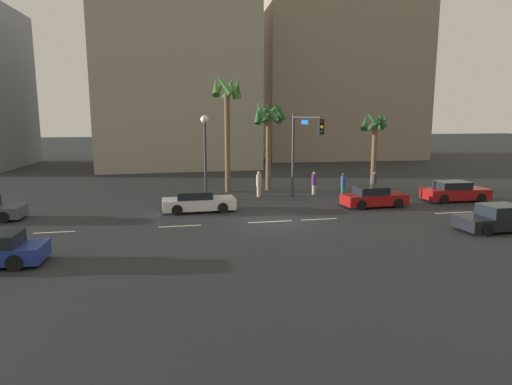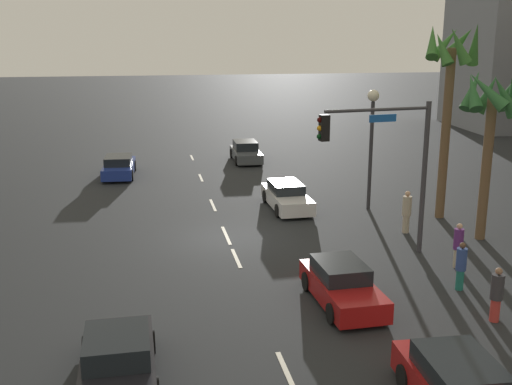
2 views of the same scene
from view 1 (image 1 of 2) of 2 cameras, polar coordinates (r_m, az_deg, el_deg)
The scene contains 21 objects.
ground_plane at distance 24.78m, azimuth 2.60°, elevation -3.76°, with size 220.00×220.00×0.00m, color #232628.
lane_stripe_1 at distance 24.70m, azimuth -24.58°, elevation -4.69°, with size 1.99×0.14×0.01m, color silver.
lane_stripe_2 at distance 24.06m, azimuth -9.78°, elevation -4.30°, with size 2.27×0.14×0.01m, color silver.
lane_stripe_3 at distance 24.70m, azimuth 1.84°, elevation -3.79°, with size 2.51×0.14×0.01m, color silver.
lane_stripe_4 at distance 25.51m, azimuth 8.12°, elevation -3.44°, with size 2.13×0.14×0.01m, color silver.
lane_stripe_5 at distance 29.56m, azimuth 24.21°, elevation -2.39°, with size 2.51×0.14×0.01m, color silver.
car_0 at distance 25.86m, azimuth 28.68°, elevation -3.00°, with size 3.93×1.95×1.35m.
car_2 at distance 33.56m, azimuth 24.27°, elevation 0.08°, with size 4.49×2.02×1.38m.
car_3 at distance 27.46m, azimuth -7.51°, elevation -1.21°, with size 4.46×1.86×1.28m.
car_4 at distance 29.65m, azimuth 14.90°, elevation -0.61°, with size 4.17×1.89×1.33m.
traffic_signal at distance 30.57m, azimuth 6.00°, elevation 6.47°, with size 0.79×4.60×5.99m.
streetlamp at distance 31.02m, azimuth -6.60°, elevation 6.67°, with size 0.56×0.56×5.88m.
pedestrian_0 at distance 34.18m, azimuth 14.99°, elevation 1.21°, with size 0.52×0.52×1.71m.
pedestrian_1 at distance 33.48m, azimuth 7.48°, elevation 1.28°, with size 0.42×0.42×1.70m.
pedestrian_2 at distance 32.18m, azimuth 0.37°, elevation 1.18°, with size 0.55×0.55×1.87m.
pedestrian_3 at distance 33.31m, azimuth 11.17°, elevation 1.12°, with size 0.45×0.45×1.69m.
palm_tree_0 at distance 34.02m, azimuth -3.76°, elevation 11.36°, with size 2.33×2.72×8.99m.
palm_tree_1 at distance 36.99m, azimuth 15.12°, elevation 7.78°, with size 2.33×2.34×6.30m.
palm_tree_2 at distance 34.75m, azimuth 1.71°, elevation 9.31°, with size 2.84×2.75×7.13m.
building_1 at distance 65.02m, azimuth 10.64°, elevation 14.45°, with size 21.49×13.21×22.50m, color gray.
building_3 at distance 54.06m, azimuth -10.36°, elevation 14.11°, with size 17.53×14.59×20.01m, color #9E9384.
Camera 1 is at (-5.97, -23.34, 5.81)m, focal length 30.99 mm.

